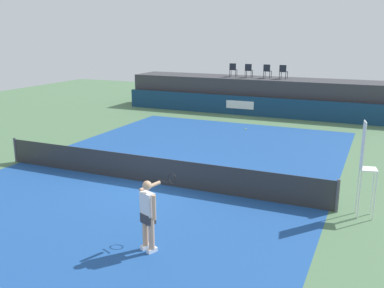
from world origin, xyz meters
The scene contains 14 objects.
ground_plane centered at (0.00, 3.00, 0.00)m, with size 48.00×48.00×0.00m, color #4C704C.
court_inner centered at (0.00, 0.00, 0.00)m, with size 12.00×22.00×0.00m, color #1C478C.
sponsor_wall centered at (0.00, 13.50, 0.60)m, with size 18.00×0.22×1.20m.
spectator_platform centered at (0.00, 15.30, 1.10)m, with size 18.00×2.80×2.20m, color #38383D.
spectator_chair_far_left centered at (-2.20, 15.29, 2.69)m, with size 0.48×0.48×0.89m.
spectator_chair_left centered at (-1.09, 15.17, 2.69)m, with size 0.46×0.46×0.89m.
spectator_chair_center centered at (0.14, 15.21, 2.69)m, with size 0.45×0.45×0.89m.
spectator_chair_right centered at (1.18, 15.20, 2.69)m, with size 0.47×0.47×0.89m.
umpire_chair centered at (6.85, -0.02, 1.59)m, with size 0.51×0.51×2.76m.
tennis_net centered at (0.00, 0.00, 0.47)m, with size 12.40×0.02×0.95m, color #2D2D2D.
net_post_near centered at (-6.20, 0.00, 0.50)m, with size 0.10×0.10×1.00m, color #4C4C51.
net_post_far centered at (6.20, 0.00, 0.50)m, with size 0.10×0.10×1.00m, color #4C4C51.
tennis_player centered at (2.33, -4.20, 0.96)m, with size 0.57×1.26×1.77m.
tennis_ball centered at (0.55, 9.47, 0.04)m, with size 0.07×0.07×0.07m, color #D8EA33.
Camera 1 is at (7.10, -12.43, 5.10)m, focal length 40.43 mm.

